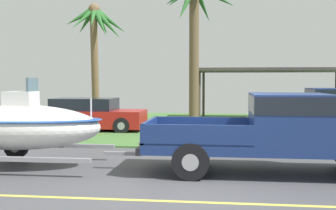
{
  "coord_description": "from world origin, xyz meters",
  "views": [
    {
      "loc": [
        0.23,
        -9.21,
        2.12
      ],
      "look_at": [
        -1.16,
        1.93,
        1.48
      ],
      "focal_mm": 46.26,
      "sensor_mm": 36.0,
      "label": 1
    }
  ],
  "objects": [
    {
      "name": "ground",
      "position": [
        0.0,
        8.38,
        -0.01
      ],
      "size": [
        36.0,
        22.0,
        0.11
      ],
      "color": "#4C4C51"
    },
    {
      "name": "pickup_truck_towing",
      "position": [
        1.71,
        0.79,
        1.02
      ],
      "size": [
        5.92,
        2.12,
        1.82
      ],
      "color": "navy",
      "rests_on": "ground"
    },
    {
      "name": "boat_on_trailer",
      "position": [
        -4.89,
        0.79,
        1.0
      ],
      "size": [
        5.7,
        2.39,
        2.18
      ],
      "color": "gray",
      "rests_on": "ground"
    },
    {
      "name": "parked_pickup_background",
      "position": [
        4.43,
        8.43,
        1.01
      ],
      "size": [
        5.51,
        2.13,
        1.81
      ],
      "color": "navy",
      "rests_on": "ground"
    },
    {
      "name": "parked_sedan_near",
      "position": [
        -5.29,
        8.28,
        0.67
      ],
      "size": [
        4.53,
        1.95,
        1.38
      ],
      "color": "#B21E19",
      "rests_on": "ground"
    },
    {
      "name": "carport_awning",
      "position": [
        2.83,
        13.25,
        2.59
      ],
      "size": [
        7.81,
        5.22,
        2.71
      ],
      "color": "#4C4238",
      "rests_on": "ground"
    },
    {
      "name": "palm_tree_near_right",
      "position": [
        -6.0,
        11.81,
        4.59
      ],
      "size": [
        2.98,
        2.84,
        5.93
      ],
      "color": "brown",
      "rests_on": "ground"
    },
    {
      "name": "palm_tree_mid",
      "position": [
        -0.92,
        9.2,
        4.76
      ],
      "size": [
        3.19,
        3.34,
        6.47
      ],
      "color": "brown",
      "rests_on": "ground"
    }
  ]
}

